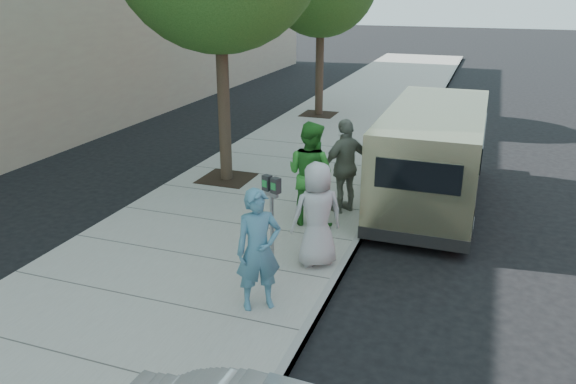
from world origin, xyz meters
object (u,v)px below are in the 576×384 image
at_px(parking_meter, 272,203).
at_px(person_gray_shirt, 317,215).
at_px(person_green_shirt, 310,174).
at_px(person_striped_polo, 346,166).
at_px(van, 433,154).
at_px(person_officer, 258,250).

xyz_separation_m(parking_meter, person_gray_shirt, (0.64, 0.39, -0.26)).
relative_size(person_green_shirt, person_striped_polo, 1.05).
height_order(van, person_striped_polo, van).
height_order(parking_meter, person_gray_shirt, person_gray_shirt).
bearing_deg(person_officer, person_gray_shirt, 39.43).
distance_m(person_green_shirt, person_gray_shirt, 1.69).
distance_m(parking_meter, person_officer, 1.21).
xyz_separation_m(van, person_officer, (-1.80, -5.37, -0.08)).
bearing_deg(parking_meter, van, 87.07).
bearing_deg(person_striped_polo, van, 169.41).
relative_size(parking_meter, person_green_shirt, 0.78).
distance_m(person_gray_shirt, person_striped_polo, 2.43).
distance_m(parking_meter, person_green_shirt, 1.96).
distance_m(van, person_officer, 5.67).
xyz_separation_m(van, person_gray_shirt, (-1.42, -3.83, -0.10)).
bearing_deg(parking_meter, person_striped_polo, 103.24).
bearing_deg(person_green_shirt, person_officer, 112.41).
height_order(person_officer, person_green_shirt, person_green_shirt).
height_order(van, person_officer, van).
bearing_deg(person_green_shirt, van, -113.99).
xyz_separation_m(van, person_green_shirt, (-2.04, -2.26, 0.04)).
bearing_deg(person_gray_shirt, person_officer, 40.09).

